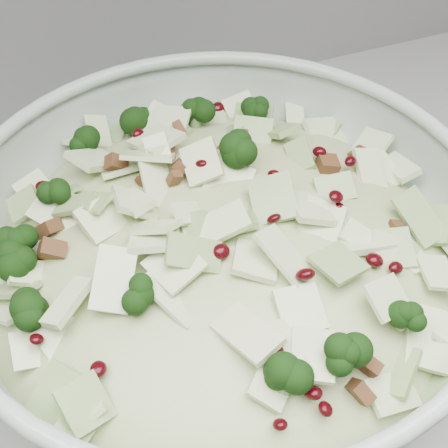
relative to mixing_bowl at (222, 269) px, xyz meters
name	(u,v)px	position (x,y,z in m)	size (l,w,h in m)	color
counter	(427,359)	(0.41, 0.10, -0.54)	(3.60, 0.60, 0.90)	#A2A39E
mixing_bowl	(222,269)	(0.00, 0.00, 0.00)	(0.53, 0.53, 0.17)	#A6B6AA
salad	(222,248)	(0.00, 0.00, 0.03)	(0.41, 0.41, 0.17)	#B9BF82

